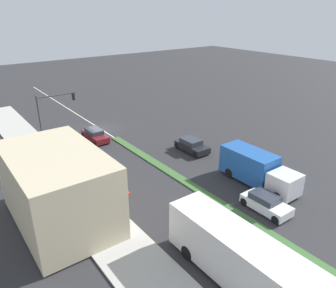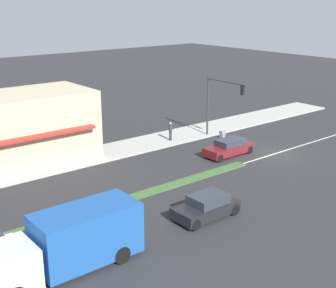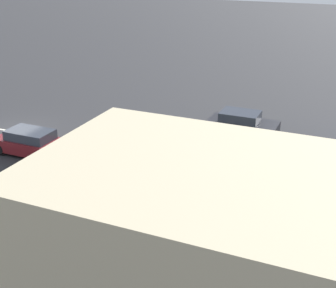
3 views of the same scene
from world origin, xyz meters
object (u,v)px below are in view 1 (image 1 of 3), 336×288
delivery_truck (256,168)px  sedan_maroon (95,135)px  traffic_signal_main (51,109)px  van_white (266,203)px  coupe_blue (239,233)px  sedan_dark (192,145)px  city_bus (247,263)px  pedestrian (48,148)px  warning_aframe_sign (58,136)px

delivery_truck → sedan_maroon: 19.58m
traffic_signal_main → van_white: traffic_signal_main is taller
van_white → coupe_blue: van_white is taller
delivery_truck → coupe_blue: bearing=32.4°
delivery_truck → sedan_maroon: size_ratio=1.72×
traffic_signal_main → sedan_dark: bearing=132.9°
city_bus → sedan_dark: 19.21m
van_white → sedan_dark: sedan_dark is taller
traffic_signal_main → pedestrian: 5.31m
traffic_signal_main → city_bus: traffic_signal_main is taller
van_white → delivery_truck: bearing=-130.0°
city_bus → sedan_dark: size_ratio=2.74×
delivery_truck → city_bus: bearing=36.9°
pedestrian → warning_aframe_sign: 4.85m
van_white → coupe_blue: 4.57m
warning_aframe_sign → city_bus: 28.57m
city_bus → van_white: 8.40m
pedestrian → delivery_truck: size_ratio=0.22×
pedestrian → coupe_blue: size_ratio=0.37×
delivery_truck → warning_aframe_sign: bearing=-62.9°
pedestrian → warning_aframe_sign: pedestrian is taller
van_white → coupe_blue: (4.40, 1.24, -0.05)m
pedestrian → city_bus: (-3.20, 24.40, 0.74)m
warning_aframe_sign → coupe_blue: coupe_blue is taller
traffic_signal_main → sedan_dark: size_ratio=1.39×
van_white → sedan_dark: (-2.80, -12.18, 0.01)m
sedan_maroon → coupe_blue: bearing=90.0°
delivery_truck → van_white: delivery_truck is taller
sedan_maroon → traffic_signal_main: bearing=-33.9°
sedan_maroon → city_bus: bearing=83.8°
traffic_signal_main → city_bus: size_ratio=0.51×
delivery_truck → sedan_maroon: delivery_truck is taller
delivery_truck → sedan_dark: size_ratio=1.87×
warning_aframe_sign → sedan_maroon: 4.53m
traffic_signal_main → van_white: bearing=109.0°
city_bus → van_white: city_bus is taller
sedan_dark → van_white: bearing=77.1°
traffic_signal_main → van_white: 25.76m
warning_aframe_sign → city_bus: (-0.73, 28.53, 1.32)m
coupe_blue → sedan_dark: size_ratio=1.13×
sedan_maroon → sedan_dark: 11.79m
traffic_signal_main → city_bus: (-1.12, 28.34, -2.15)m
traffic_signal_main → sedan_maroon: 5.74m
pedestrian → sedan_dark: 15.45m
warning_aframe_sign → delivery_truck: (-10.73, 21.01, 1.04)m
coupe_blue → sedan_maroon: 22.76m
pedestrian → delivery_truck: delivery_truck is taller
warning_aframe_sign → pedestrian: bearing=59.1°
delivery_truck → sedan_maroon: (7.20, -18.19, -0.82)m
van_white → sedan_maroon: (4.40, -21.52, -0.01)m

